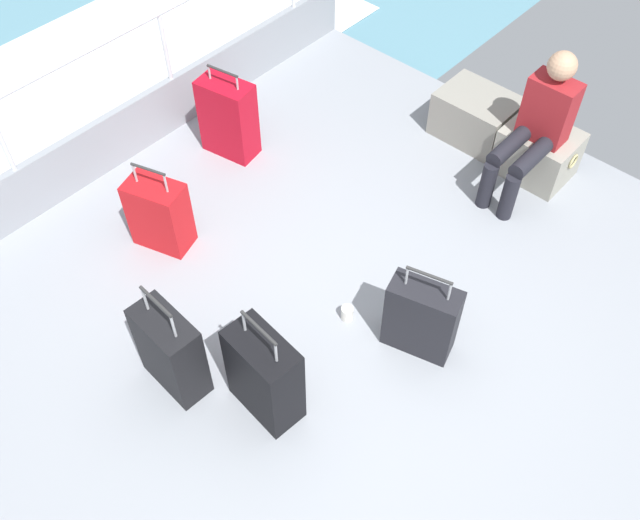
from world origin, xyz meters
name	(u,v)px	position (x,y,z in m)	size (l,w,h in m)	color
ground_plane	(320,323)	(0.00, 0.00, -0.03)	(4.40, 5.20, 0.06)	gray
gunwale_port	(105,144)	(-2.17, 0.00, 0.23)	(0.06, 5.20, 0.45)	gray
railing_port	(86,83)	(-2.17, 0.00, 0.78)	(0.04, 4.20, 1.02)	silver
sea_wake	(23,122)	(-3.60, 0.00, -0.34)	(12.00, 12.00, 0.01)	#598C9E
cargo_crate_0	(476,116)	(-0.30, 2.19, 0.19)	(0.63, 0.45, 0.38)	gray
cargo_crate_1	(538,152)	(0.29, 2.14, 0.19)	(0.57, 0.43, 0.38)	gray
passenger_seated	(537,125)	(0.29, 1.95, 0.57)	(0.34, 0.66, 1.08)	maroon
suitcase_0	(159,214)	(-1.27, -0.22, 0.27)	(0.44, 0.34, 0.69)	red
suitcase_1	(171,351)	(-0.35, -0.89, 0.30)	(0.43, 0.24, 0.79)	black
suitcase_2	(264,375)	(0.17, -0.65, 0.31)	(0.45, 0.27, 0.79)	black
suitcase_3	(228,118)	(-1.62, 0.76, 0.32)	(0.45, 0.30, 0.75)	#B70C1E
suitcase_4	(421,318)	(0.57, 0.28, 0.27)	(0.46, 0.30, 0.69)	black
paper_cup	(347,313)	(0.12, 0.13, 0.05)	(0.08, 0.08, 0.10)	white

